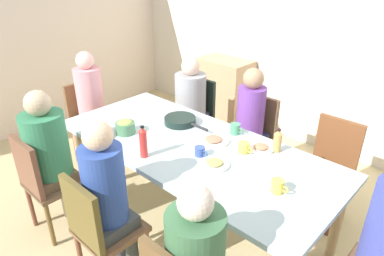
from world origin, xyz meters
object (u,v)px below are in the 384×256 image
at_px(chair_3, 195,113).
at_px(chair_6, 253,135).
at_px(chair_1, 89,118).
at_px(side_cabinet, 224,92).
at_px(dining_table, 192,152).
at_px(person_6, 249,120).
at_px(plate_1, 261,148).
at_px(chair_0, 99,227).
at_px(bottle_0, 143,142).
at_px(person_1, 91,101).
at_px(cup_1, 244,148).
at_px(chair_4, 330,164).
at_px(plate_0, 213,140).
at_px(person_3, 190,99).
at_px(plate_2, 214,164).
at_px(bowl_0, 125,127).
at_px(cup_0, 235,129).
at_px(chair_2, 44,180).
at_px(person_0, 107,193).
at_px(cup_2, 200,151).
at_px(person_2, 49,150).
at_px(bottle_1, 278,141).
at_px(serving_pan, 180,120).
at_px(cup_3, 278,186).

height_order(chair_3, chair_6, same).
xyz_separation_m(chair_1, side_cabinet, (0.48, 1.79, -0.06)).
distance_m(dining_table, chair_1, 1.57).
xyz_separation_m(person_6, plate_1, (0.44, -0.49, 0.07)).
distance_m(chair_0, bottle_0, 0.66).
relative_size(person_1, cup_1, 10.12).
distance_m(dining_table, plate_1, 0.54).
distance_m(chair_4, person_6, 0.82).
height_order(chair_1, plate_0, chair_1).
distance_m(person_3, plate_2, 1.44).
relative_size(bowl_0, bottle_0, 0.65).
xyz_separation_m(dining_table, person_6, (-0.00, 0.80, 0.02)).
bearing_deg(plate_2, cup_0, 110.77).
distance_m(chair_2, chair_3, 1.79).
xyz_separation_m(person_0, bowl_0, (-0.55, 0.57, 0.09)).
height_order(chair_2, chair_4, same).
distance_m(cup_0, cup_2, 0.47).
relative_size(plate_0, plate_1, 1.26).
xyz_separation_m(person_1, person_6, (1.46, 0.80, -0.03)).
relative_size(chair_6, plate_0, 3.57).
bearing_deg(person_3, person_2, -90.00).
bearing_deg(bottle_1, side_cabinet, 138.92).
distance_m(plate_0, cup_0, 0.24).
bearing_deg(chair_4, bowl_0, -139.84).
height_order(chair_3, cup_1, chair_3).
bearing_deg(chair_2, dining_table, 48.74).
height_order(person_1, plate_1, person_1).
xyz_separation_m(person_3, plate_1, (1.22, -0.49, 0.07)).
xyz_separation_m(cup_2, bottle_0, (-0.30, -0.30, 0.08)).
distance_m(person_6, plate_0, 0.66).
relative_size(chair_1, bowl_0, 5.52).
distance_m(chair_2, plate_1, 1.74).
distance_m(plate_1, cup_0, 0.32).
height_order(dining_table, chair_6, chair_6).
relative_size(chair_1, chair_6, 1.00).
distance_m(plate_1, bowl_0, 1.13).
bearing_deg(plate_1, chair_6, 126.99).
bearing_deg(chair_2, serving_pan, 68.28).
height_order(person_0, side_cabinet, person_0).
distance_m(chair_2, cup_3, 1.82).
height_order(person_3, plate_1, person_3).
bearing_deg(person_1, person_3, 49.76).
distance_m(chair_4, bowl_0, 1.78).
distance_m(chair_3, serving_pan, 0.86).
distance_m(person_2, plate_1, 1.66).
distance_m(person_2, person_6, 1.79).
height_order(person_3, plate_2, person_3).
xyz_separation_m(dining_table, bottle_1, (0.54, 0.37, 0.16)).
bearing_deg(bottle_1, person_1, -169.43).
bearing_deg(cup_1, chair_6, 117.41).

